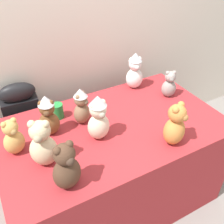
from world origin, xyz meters
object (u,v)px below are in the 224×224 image
at_px(instrument_case, 27,132).
at_px(teddy_bear_sand, 43,144).
at_px(teddy_bear_honey, 13,138).
at_px(teddy_bear_ash, 169,85).
at_px(teddy_bear_cream, 98,118).
at_px(teddy_bear_ginger, 175,126).
at_px(teddy_bear_snow, 135,71).
at_px(display_table, 112,164).
at_px(teddy_bear_mocha, 81,107).
at_px(party_cup_green, 58,111).
at_px(teddy_bear_chestnut, 48,116).
at_px(teddy_bear_cocoa, 66,167).

distance_m(instrument_case, teddy_bear_sand, 0.83).
bearing_deg(teddy_bear_sand, teddy_bear_honey, 155.45).
bearing_deg(teddy_bear_ash, teddy_bear_cream, -145.17).
xyz_separation_m(teddy_bear_ginger, teddy_bear_honey, (-0.89, 0.39, -0.02)).
distance_m(teddy_bear_snow, teddy_bear_honey, 1.09).
distance_m(display_table, teddy_bear_honey, 0.81).
bearing_deg(teddy_bear_ginger, teddy_bear_mocha, 108.92).
relative_size(instrument_case, party_cup_green, 8.68).
distance_m(display_table, teddy_bear_chestnut, 0.68).
bearing_deg(teddy_bear_ash, teddy_bear_snow, 144.39).
bearing_deg(party_cup_green, instrument_case, 123.41).
bearing_deg(teddy_bear_cream, teddy_bear_ash, 9.79).
distance_m(teddy_bear_chestnut, teddy_bear_mocha, 0.23).
distance_m(teddy_bear_snow, teddy_bear_mocha, 0.62).
distance_m(teddy_bear_snow, teddy_bear_sand, 1.04).
relative_size(display_table, teddy_bear_honey, 6.35).
relative_size(teddy_bear_sand, party_cup_green, 2.82).
bearing_deg(teddy_bear_ginger, teddy_bear_ash, 31.42).
relative_size(display_table, instrument_case, 1.64).
height_order(teddy_bear_ginger, teddy_bear_honey, teddy_bear_ginger).
relative_size(teddy_bear_ash, teddy_bear_honey, 0.92).
height_order(teddy_bear_sand, teddy_bear_honey, teddy_bear_sand).
height_order(teddy_bear_mocha, teddy_bear_cream, teddy_bear_cream).
xyz_separation_m(teddy_bear_mocha, teddy_bear_cocoa, (-0.28, -0.47, 0.00)).
bearing_deg(teddy_bear_ash, teddy_bear_ginger, -104.95).
relative_size(teddy_bear_ginger, party_cup_green, 2.68).
xyz_separation_m(display_table, teddy_bear_mocha, (-0.16, 0.14, 0.52)).
bearing_deg(teddy_bear_ginger, teddy_bear_snow, 54.46).
xyz_separation_m(teddy_bear_cream, teddy_bear_ginger, (0.39, -0.27, -0.02)).
height_order(instrument_case, teddy_bear_honey, teddy_bear_honey).
bearing_deg(teddy_bear_chestnut, teddy_bear_cocoa, -76.51).
bearing_deg(display_table, teddy_bear_cream, -155.29).
xyz_separation_m(instrument_case, teddy_bear_ginger, (0.76, -0.92, 0.43)).
bearing_deg(display_table, teddy_bear_ash, 11.77).
relative_size(instrument_case, teddy_bear_sand, 3.08).
height_order(teddy_bear_snow, teddy_bear_honey, teddy_bear_snow).
distance_m(teddy_bear_ginger, teddy_bear_honey, 0.97).
xyz_separation_m(teddy_bear_ginger, party_cup_green, (-0.55, 0.60, -0.08)).
distance_m(display_table, teddy_bear_sand, 0.74).
distance_m(teddy_bear_chestnut, teddy_bear_honey, 0.25).
bearing_deg(party_cup_green, teddy_bear_cocoa, -104.16).
bearing_deg(teddy_bear_snow, display_table, -125.82).
relative_size(teddy_bear_chestnut, teddy_bear_honey, 1.19).
xyz_separation_m(teddy_bear_chestnut, teddy_bear_ginger, (0.66, -0.46, -0.01)).
bearing_deg(teddy_bear_ash, party_cup_green, -169.40).
xyz_separation_m(teddy_bear_ash, teddy_bear_cream, (-0.71, -0.18, 0.05)).
relative_size(teddy_bear_sand, teddy_bear_cocoa, 1.05).
bearing_deg(teddy_bear_cream, teddy_bear_cocoa, -144.09).
xyz_separation_m(teddy_bear_chestnut, teddy_bear_sand, (-0.11, -0.24, 0.00)).
bearing_deg(teddy_bear_mocha, teddy_bear_chestnut, 148.52).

